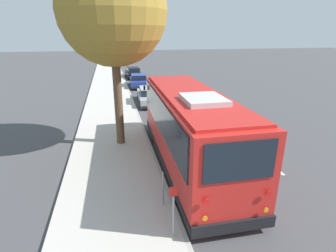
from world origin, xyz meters
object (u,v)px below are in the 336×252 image
(sign_post_near, at_px, (173,211))
(parked_sedan_black, at_px, (133,73))
(parked_sedan_blue, at_px, (139,81))
(street_tree, at_px, (112,3))
(sign_post_far, at_px, (163,189))
(parked_sedan_silver, at_px, (149,96))
(shuttle_bus, at_px, (189,125))

(sign_post_near, bearing_deg, parked_sedan_black, -3.15)
(parked_sedan_blue, relative_size, parked_sedan_black, 0.97)
(street_tree, distance_m, sign_post_far, 8.16)
(parked_sedan_silver, height_order, parked_sedan_blue, parked_sedan_blue)
(parked_sedan_black, distance_m, sign_post_near, 27.95)
(parked_sedan_silver, bearing_deg, sign_post_far, 176.12)
(parked_sedan_blue, bearing_deg, parked_sedan_black, 4.10)
(parked_sedan_black, relative_size, street_tree, 0.48)
(parked_sedan_blue, distance_m, parked_sedan_black, 6.01)
(shuttle_bus, xyz_separation_m, parked_sedan_silver, (10.69, 0.09, -1.18))
(parked_sedan_black, xyz_separation_m, sign_post_near, (-27.91, 1.54, 0.35))
(shuttle_bus, height_order, sign_post_far, shuttle_bus)
(street_tree, xyz_separation_m, sign_post_near, (-6.99, -1.07, -5.64))
(parked_sedan_silver, height_order, street_tree, street_tree)
(sign_post_far, bearing_deg, parked_sedan_silver, -6.77)
(shuttle_bus, relative_size, parked_sedan_silver, 1.98)
(parked_sedan_silver, distance_m, parked_sedan_black, 13.01)
(parked_sedan_blue, relative_size, street_tree, 0.47)
(parked_sedan_silver, xyz_separation_m, street_tree, (-7.91, 2.67, 5.99))
(parked_sedan_silver, xyz_separation_m, parked_sedan_black, (13.01, 0.07, -0.00))
(shuttle_bus, bearing_deg, parked_sedan_silver, 1.48)
(parked_sedan_silver, relative_size, street_tree, 0.51)
(shuttle_bus, height_order, parked_sedan_blue, shuttle_bus)
(shuttle_bus, height_order, parked_sedan_silver, shuttle_bus)
(shuttle_bus, distance_m, parked_sedan_black, 23.73)
(parked_sedan_blue, xyz_separation_m, street_tree, (-14.91, 2.60, 5.98))
(shuttle_bus, relative_size, parked_sedan_black, 2.08)
(parked_sedan_silver, distance_m, parked_sedan_blue, 7.00)
(shuttle_bus, relative_size, parked_sedan_blue, 2.15)
(parked_sedan_blue, distance_m, sign_post_near, 21.96)
(parked_sedan_black, bearing_deg, parked_sedan_silver, 177.85)
(sign_post_far, bearing_deg, shuttle_bus, -31.09)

